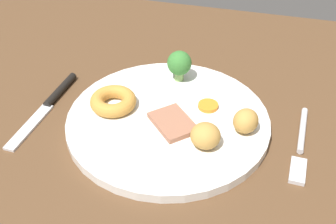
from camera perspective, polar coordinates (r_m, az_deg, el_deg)
name	(u,v)px	position (r cm, az deg, el deg)	size (l,w,h in cm)	color
dining_table	(184,144)	(62.99, 2.14, -4.18)	(120.00, 84.00, 3.60)	brown
dinner_plate	(168,121)	(62.88, 0.00, -1.21)	(29.33, 29.33, 1.40)	white
meat_slice_main	(173,122)	(61.09, 0.73, -1.27)	(6.73, 4.81, 0.80)	#9E664C
yorkshire_pudding	(113,101)	(64.31, -7.23, 1.44)	(6.85, 6.85, 2.06)	#C68938
roast_potato_left	(246,121)	(60.18, 10.20, -1.16)	(3.88, 3.42, 3.33)	#BC8C42
roast_potato_right	(205,136)	(57.13, 4.95, -3.12)	(4.06, 4.04, 3.35)	#BC8C42
carrot_coin_front	(208,106)	(64.38, 5.31, 0.82)	(3.01, 3.01, 0.57)	orange
broccoli_floret	(179,64)	(68.55, 1.50, 6.37)	(3.89, 3.89, 5.08)	#8CB766
fork	(301,146)	(62.15, 17.08, -4.26)	(2.24, 15.30, 0.90)	silver
knife	(50,102)	(69.23, -15.30, 1.22)	(2.74, 18.56, 1.20)	black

